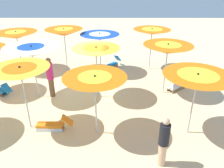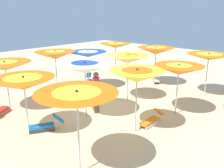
{
  "view_description": "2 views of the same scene",
  "coord_description": "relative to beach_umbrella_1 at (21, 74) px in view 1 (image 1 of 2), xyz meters",
  "views": [
    {
      "loc": [
        -1.63,
        9.52,
        5.13
      ],
      "look_at": [
        -1.6,
        1.29,
        1.06
      ],
      "focal_mm": 36.32,
      "sensor_mm": 36.0,
      "label": 1
    },
    {
      "loc": [
        7.88,
        7.58,
        4.3
      ],
      "look_at": [
        1.19,
        1.38,
        1.53
      ],
      "focal_mm": 38.24,
      "sensor_mm": 36.0,
      "label": 2
    }
  ],
  "objects": [
    {
      "name": "beach_umbrella_9",
      "position": [
        -0.36,
        -5.48,
        0.04
      ],
      "size": [
        2.05,
        2.05,
        2.45
      ],
      "color": "#B2B2B7",
      "rests_on": "ground"
    },
    {
      "name": "beach_umbrella_7",
      "position": [
        -5.4,
        -2.71,
        -0.02
      ],
      "size": [
        2.16,
        2.16,
        2.39
      ],
      "color": "#B2B2B7",
      "rests_on": "ground"
    },
    {
      "name": "lounger_0",
      "position": [
        2.88,
        -5.21,
        -1.95
      ],
      "size": [
        1.25,
        0.93,
        0.53
      ],
      "rotation": [
        0.0,
        0.0,
        3.67
      ],
      "color": "olive",
      "rests_on": "ground"
    },
    {
      "name": "lounger_2",
      "position": [
        -0.86,
        0.13,
        -1.95
      ],
      "size": [
        1.32,
        0.35,
        0.58
      ],
      "rotation": [
        0.0,
        0.0,
        6.28
      ],
      "color": "silver",
      "rests_on": "ground"
    },
    {
      "name": "beachgoer_0",
      "position": [
        -4.45,
        1.77,
        -1.3
      ],
      "size": [
        0.3,
        0.3,
        1.64
      ],
      "rotation": [
        0.0,
        0.0,
        5.72
      ],
      "color": "#D8A87F",
      "rests_on": "ground"
    },
    {
      "name": "beach_umbrella_3",
      "position": [
        -5.69,
        0.28,
        -0.05
      ],
      "size": [
        2.2,
        2.2,
        2.31
      ],
      "color": "#B2B2B7",
      "rests_on": "ground"
    },
    {
      "name": "beachgoer_1",
      "position": [
        -0.25,
        -2.35,
        -1.17
      ],
      "size": [
        0.3,
        0.3,
        1.85
      ],
      "rotation": [
        0.0,
        0.0,
        2.8
      ],
      "color": "brown",
      "rests_on": "ground"
    },
    {
      "name": "beach_umbrella_10",
      "position": [
        -2.32,
        -5.19,
        -0.12
      ],
      "size": [
        2.11,
        2.11,
        2.24
      ],
      "color": "#B2B2B7",
      "rests_on": "ground"
    },
    {
      "name": "beach_umbrella_2",
      "position": [
        -2.45,
        0.32,
        -0.16
      ],
      "size": [
        2.06,
        2.06,
        2.26
      ],
      "color": "#B2B2B7",
      "rests_on": "ground"
    },
    {
      "name": "beach_umbrella_11",
      "position": [
        -5.17,
        -5.67,
        0.03
      ],
      "size": [
        2.04,
        2.04,
        2.39
      ],
      "color": "#B2B2B7",
      "rests_on": "ground"
    },
    {
      "name": "beach_umbrella_1",
      "position": [
        0.0,
        0.0,
        0.0
      ],
      "size": [
        1.93,
        1.93,
        2.43
      ],
      "color": "#B2B2B7",
      "rests_on": "ground"
    },
    {
      "name": "lounger_3",
      "position": [
        -2.98,
        -5.85,
        -1.95
      ],
      "size": [
        1.05,
        1.25,
        0.64
      ],
      "rotation": [
        0.0,
        0.0,
        7.21
      ],
      "color": "olive",
      "rests_on": "ground"
    },
    {
      "name": "beach_umbrella_8",
      "position": [
        2.25,
        -5.44,
        -0.1
      ],
      "size": [
        2.26,
        2.26,
        2.29
      ],
      "color": "#B2B2B7",
      "rests_on": "ground"
    },
    {
      "name": "beach_umbrella_5",
      "position": [
        0.38,
        -2.31,
        -0.01
      ],
      "size": [
        2.29,
        2.29,
        2.42
      ],
      "color": "#B2B2B7",
      "rests_on": "ground"
    },
    {
      "name": "ground",
      "position": [
        -1.39,
        -2.75,
        -2.17
      ],
      "size": [
        38.81,
        38.81,
        0.04
      ],
      "primitive_type": "cube",
      "color": "beige"
    },
    {
      "name": "lounger_4",
      "position": [
        2.26,
        -2.56,
        -1.95
      ],
      "size": [
        1.29,
        0.91,
        0.6
      ],
      "rotation": [
        0.0,
        0.0,
        5.78
      ],
      "color": "#333338",
      "rests_on": "ground"
    },
    {
      "name": "beach_umbrella_6",
      "position": [
        -2.32,
        -2.29,
        -0.02
      ],
      "size": [
        2.01,
        2.01,
        2.38
      ],
      "color": "#B2B2B7",
      "rests_on": "ground"
    },
    {
      "name": "lounger_1",
      "position": [
        -6.2,
        -3.08,
        -1.95
      ],
      "size": [
        1.28,
        1.1,
        0.63
      ],
      "rotation": [
        0.0,
        0.0,
        6.94
      ],
      "color": "olive",
      "rests_on": "ground"
    }
  ]
}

